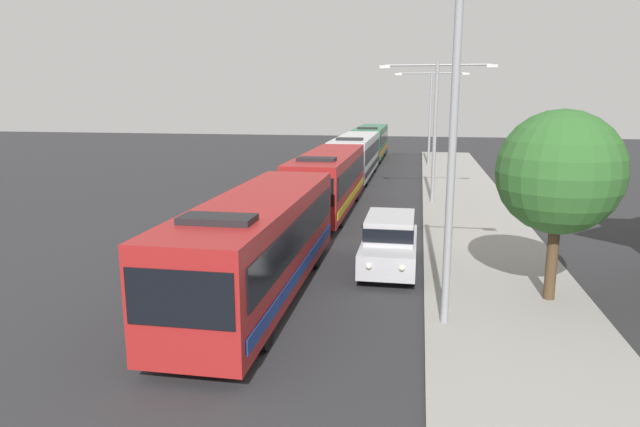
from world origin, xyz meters
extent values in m
cube|color=maroon|center=(-1.30, 10.45, 1.70)|extent=(2.50, 11.34, 2.70)
cube|color=black|center=(-0.03, 10.45, 2.05)|extent=(0.04, 10.43, 1.00)
cube|color=black|center=(-2.57, 10.45, 2.05)|extent=(0.04, 10.43, 1.00)
cube|color=black|center=(-1.30, 4.75, 2.00)|extent=(2.30, 0.04, 1.20)
cube|color=navy|center=(-0.02, 10.45, 0.90)|extent=(0.03, 10.78, 0.36)
cube|color=black|center=(-1.30, 7.04, 3.13)|extent=(1.75, 0.90, 0.16)
cylinder|color=black|center=(-0.20, 6.93, 0.50)|extent=(0.28, 1.00, 1.00)
cylinder|color=black|center=(-2.40, 6.93, 0.50)|extent=(0.28, 1.00, 1.00)
cylinder|color=black|center=(-0.20, 13.57, 0.50)|extent=(0.28, 1.00, 1.00)
cylinder|color=black|center=(-2.40, 13.57, 0.50)|extent=(0.28, 1.00, 1.00)
cube|color=maroon|center=(-1.30, 23.35, 1.70)|extent=(2.50, 11.46, 2.70)
cube|color=black|center=(-0.03, 23.35, 2.05)|extent=(0.04, 10.54, 1.00)
cube|color=black|center=(-2.57, 23.35, 2.05)|extent=(0.04, 10.54, 1.00)
cube|color=black|center=(-1.30, 17.60, 2.00)|extent=(2.30, 0.04, 1.20)
cube|color=gold|center=(-0.02, 23.35, 0.90)|extent=(0.03, 10.89, 0.36)
cube|color=black|center=(-1.30, 19.92, 3.13)|extent=(1.75, 0.90, 0.16)
cylinder|color=black|center=(-0.20, 19.80, 0.50)|extent=(0.28, 1.00, 1.00)
cylinder|color=black|center=(-2.40, 19.80, 0.50)|extent=(0.28, 1.00, 1.00)
cylinder|color=black|center=(-0.20, 26.51, 0.50)|extent=(0.28, 1.00, 1.00)
cylinder|color=black|center=(-2.40, 26.51, 0.50)|extent=(0.28, 1.00, 1.00)
cube|color=silver|center=(-1.30, 35.78, 1.70)|extent=(2.50, 12.09, 2.70)
cube|color=black|center=(-0.03, 35.78, 2.05)|extent=(0.04, 11.12, 1.00)
cube|color=black|center=(-2.57, 35.78, 2.05)|extent=(0.04, 11.12, 1.00)
cube|color=black|center=(-1.30, 29.72, 2.00)|extent=(2.30, 0.04, 1.20)
cube|color=black|center=(-0.02, 35.78, 0.90)|extent=(0.03, 11.49, 0.36)
cube|color=black|center=(-1.30, 32.15, 3.13)|extent=(1.75, 0.90, 0.16)
cylinder|color=black|center=(-0.20, 32.03, 0.50)|extent=(0.28, 1.00, 1.00)
cylinder|color=black|center=(-2.40, 32.03, 0.50)|extent=(0.28, 1.00, 1.00)
cylinder|color=black|center=(-0.20, 39.11, 0.50)|extent=(0.28, 1.00, 1.00)
cylinder|color=black|center=(-2.40, 39.11, 0.50)|extent=(0.28, 1.00, 1.00)
cube|color=#33724C|center=(-1.30, 48.67, 1.70)|extent=(2.50, 11.85, 2.70)
cube|color=black|center=(-0.03, 48.67, 2.05)|extent=(0.04, 10.90, 1.00)
cube|color=black|center=(-2.57, 48.67, 2.05)|extent=(0.04, 10.90, 1.00)
cube|color=black|center=(-1.30, 42.72, 2.00)|extent=(2.30, 0.04, 1.20)
cube|color=orange|center=(-0.02, 48.67, 0.90)|extent=(0.03, 11.26, 0.36)
cube|color=black|center=(-1.30, 45.11, 3.13)|extent=(1.75, 0.90, 0.16)
cylinder|color=black|center=(-0.20, 45.00, 0.50)|extent=(0.28, 1.00, 1.00)
cylinder|color=black|center=(-2.40, 45.00, 0.50)|extent=(0.28, 1.00, 1.00)
cylinder|color=black|center=(-0.20, 51.93, 0.50)|extent=(0.28, 1.00, 1.00)
cylinder|color=black|center=(-2.40, 51.93, 0.50)|extent=(0.28, 1.00, 1.00)
cube|color=#B7B7BC|center=(2.40, 13.80, 0.70)|extent=(1.84, 4.69, 0.80)
cube|color=#B7B7BC|center=(2.40, 13.95, 1.50)|extent=(1.62, 2.72, 0.80)
cube|color=black|center=(2.40, 13.95, 1.50)|extent=(1.66, 2.82, 0.44)
sphere|color=#F9EFCC|center=(1.89, 11.44, 0.80)|extent=(0.18, 0.18, 0.18)
sphere|color=#F9EFCC|center=(2.91, 11.44, 0.80)|extent=(0.18, 0.18, 0.18)
cylinder|color=black|center=(1.58, 12.35, 0.35)|extent=(0.22, 0.70, 0.70)
cylinder|color=black|center=(3.22, 12.35, 0.35)|extent=(0.22, 0.70, 0.70)
cylinder|color=black|center=(1.58, 15.26, 0.35)|extent=(0.22, 0.70, 0.70)
cylinder|color=black|center=(3.22, 15.26, 0.35)|extent=(0.22, 0.70, 0.70)
cylinder|color=gray|center=(4.10, 8.99, 4.45)|extent=(0.20, 0.20, 8.60)
cylinder|color=gray|center=(4.10, 26.20, 3.95)|extent=(0.20, 0.20, 7.61)
cylinder|color=gray|center=(2.71, 26.20, 7.56)|extent=(2.79, 0.10, 0.10)
cube|color=silver|center=(1.31, 26.20, 7.48)|extent=(0.56, 0.28, 0.16)
cylinder|color=gray|center=(5.49, 26.20, 7.56)|extent=(2.79, 0.10, 0.10)
cube|color=silver|center=(6.89, 26.20, 7.48)|extent=(0.56, 0.28, 0.16)
cylinder|color=gray|center=(4.10, 43.41, 4.07)|extent=(0.20, 0.20, 7.84)
cylinder|color=gray|center=(2.73, 43.41, 7.79)|extent=(2.74, 0.10, 0.10)
cube|color=silver|center=(1.36, 43.41, 7.71)|extent=(0.56, 0.28, 0.16)
cylinder|color=gray|center=(5.47, 43.41, 7.79)|extent=(2.74, 0.10, 0.10)
cube|color=silver|center=(6.84, 43.41, 7.71)|extent=(0.56, 0.28, 0.16)
cylinder|color=#4C3823|center=(7.18, 11.31, 1.32)|extent=(0.32, 0.32, 2.33)
sphere|color=#2D6028|center=(7.18, 11.31, 3.88)|extent=(3.49, 3.49, 3.49)
camera|label=1|loc=(3.30, -5.14, 5.96)|focal=31.45mm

